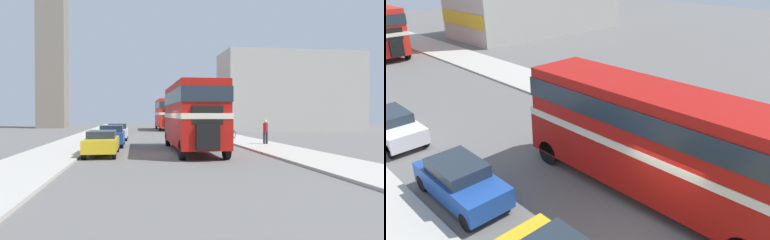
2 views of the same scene
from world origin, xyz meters
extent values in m
plane|color=slate|center=(0.00, 0.00, 0.00)|extent=(120.00, 120.00, 0.00)
cube|color=#B7B2A8|center=(6.75, 0.00, 0.06)|extent=(3.50, 120.00, 0.12)
cube|color=#B7B2A8|center=(-6.75, 0.00, 0.06)|extent=(3.50, 120.00, 0.12)
cube|color=#B2140F|center=(1.27, 1.53, 1.27)|extent=(2.55, 10.01, 1.57)
cube|color=beige|center=(1.27, 1.53, 2.20)|extent=(2.57, 10.06, 0.28)
cube|color=#B2140F|center=(1.27, 1.53, 3.19)|extent=(2.50, 9.81, 1.71)
cube|color=#232D38|center=(1.27, 1.53, 3.28)|extent=(2.57, 9.91, 0.77)
cube|color=black|center=(1.27, -3.57, 1.19)|extent=(1.15, 0.20, 1.25)
cube|color=black|center=(1.27, -3.43, 2.25)|extent=(1.53, 0.12, 0.91)
cylinder|color=black|center=(0.14, -2.65, 0.51)|extent=(0.28, 1.03, 1.03)
cylinder|color=black|center=(2.41, -2.65, 0.51)|extent=(0.28, 1.03, 1.03)
cylinder|color=black|center=(0.14, 5.61, 0.51)|extent=(0.28, 1.03, 1.03)
cylinder|color=black|center=(2.41, 5.61, 0.51)|extent=(0.28, 1.03, 1.03)
cube|color=red|center=(2.14, 32.37, 1.33)|extent=(2.41, 10.74, 1.68)
cube|color=beige|center=(2.14, 32.37, 2.32)|extent=(2.43, 10.79, 0.30)
cube|color=red|center=(2.14, 32.37, 3.38)|extent=(2.36, 10.53, 1.83)
cube|color=#232D38|center=(2.14, 32.37, 3.48)|extent=(2.43, 10.63, 0.82)
cube|color=black|center=(2.14, 26.90, 1.24)|extent=(1.08, 0.20, 1.34)
cube|color=black|center=(2.14, 27.05, 2.38)|extent=(1.44, 0.12, 0.98)
cylinder|color=black|center=(1.08, 27.82, 0.51)|extent=(0.28, 1.03, 1.03)
cylinder|color=black|center=(3.20, 27.82, 0.51)|extent=(0.28, 1.03, 1.03)
cylinder|color=black|center=(1.08, 36.81, 0.51)|extent=(0.28, 1.03, 1.03)
cylinder|color=black|center=(3.20, 36.81, 0.51)|extent=(0.28, 1.03, 1.03)
cube|color=gold|center=(-3.98, 0.01, 0.63)|extent=(1.69, 4.45, 0.68)
cube|color=#232D38|center=(-3.98, 0.18, 1.17)|extent=(1.49, 2.32, 0.40)
cylinder|color=black|center=(-4.73, -1.77, 0.32)|extent=(0.20, 0.64, 0.64)
cylinder|color=black|center=(-3.24, -1.77, 0.32)|extent=(0.20, 0.64, 0.64)
cylinder|color=black|center=(-4.73, 1.78, 0.32)|extent=(0.20, 0.64, 0.64)
cylinder|color=black|center=(-3.24, 1.78, 0.32)|extent=(0.20, 0.64, 0.64)
cube|color=#1E479E|center=(-3.81, 5.83, 0.66)|extent=(1.71, 4.07, 0.74)
cube|color=#232D38|center=(-3.81, 5.99, 1.26)|extent=(1.51, 2.12, 0.45)
cylinder|color=black|center=(-4.56, 4.24, 0.32)|extent=(0.20, 0.64, 0.64)
cylinder|color=black|center=(-3.05, 4.24, 0.32)|extent=(0.20, 0.64, 0.64)
cylinder|color=black|center=(-4.56, 7.41, 0.32)|extent=(0.20, 0.64, 0.64)
cylinder|color=black|center=(-3.05, 7.41, 0.32)|extent=(0.20, 0.64, 0.64)
cube|color=white|center=(-3.71, 12.51, 0.65)|extent=(1.74, 4.22, 0.71)
cube|color=#232D38|center=(-3.71, 12.68, 1.22)|extent=(1.53, 2.19, 0.43)
cylinder|color=black|center=(-4.48, 10.85, 0.32)|extent=(0.20, 0.64, 0.64)
cylinder|color=black|center=(-2.94, 10.85, 0.32)|extent=(0.20, 0.64, 0.64)
cylinder|color=black|center=(-4.48, 14.17, 0.32)|extent=(0.20, 0.64, 0.64)
cylinder|color=black|center=(-2.94, 14.17, 0.32)|extent=(0.20, 0.64, 0.64)
cylinder|color=#282833|center=(7.12, 4.99, 0.54)|extent=(0.16, 0.16, 0.84)
cylinder|color=#282833|center=(7.32, 4.99, 0.54)|extent=(0.16, 0.16, 0.84)
cylinder|color=maroon|center=(7.22, 4.99, 1.30)|extent=(0.35, 0.35, 0.67)
sphere|color=beige|center=(7.22, 4.99, 1.74)|extent=(0.23, 0.23, 0.23)
torus|color=black|center=(6.56, 11.18, 0.48)|extent=(0.05, 0.71, 0.71)
torus|color=black|center=(6.56, 12.23, 0.48)|extent=(0.05, 0.71, 0.71)
cylinder|color=#234C93|center=(6.56, 11.71, 0.62)|extent=(0.04, 1.06, 0.34)
cylinder|color=#234C93|center=(6.56, 12.08, 0.69)|extent=(0.04, 0.04, 0.43)
cube|color=gray|center=(-15.48, 42.70, 13.24)|extent=(4.37, 4.37, 26.47)
cube|color=#B2ADA3|center=(19.87, 30.19, 5.49)|extent=(19.65, 8.31, 10.99)
cube|color=gold|center=(9.99, 30.19, 2.42)|extent=(0.12, 7.89, 1.32)
camera|label=1|loc=(-2.18, -21.08, 2.31)|focal=35.00mm
camera|label=2|loc=(-8.86, -5.10, 8.04)|focal=35.00mm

